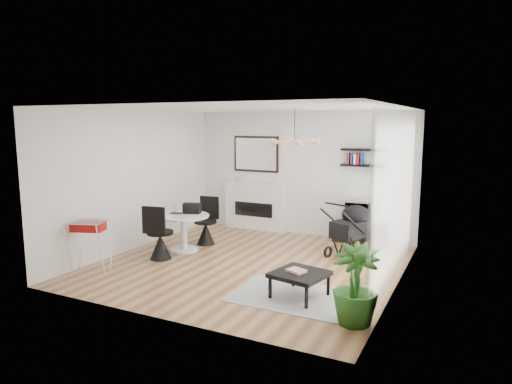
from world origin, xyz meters
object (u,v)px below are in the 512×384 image
at_px(drying_rack, 91,245).
at_px(coffee_table, 300,275).
at_px(crt_tv, 360,211).
at_px(stroller, 351,232).
at_px(fireplace, 255,200).
at_px(dining_table, 184,227).
at_px(potted_plant, 355,285).
at_px(tv_console, 360,233).

distance_m(drying_rack, coffee_table, 3.55).
distance_m(crt_tv, stroller, 1.05).
relative_size(drying_rack, stroller, 0.82).
bearing_deg(fireplace, stroller, -24.19).
bearing_deg(coffee_table, stroller, 86.82).
xyz_separation_m(fireplace, stroller, (2.56, -1.15, -0.23)).
bearing_deg(crt_tv, stroller, -85.09).
xyz_separation_m(dining_table, potted_plant, (3.76, -1.72, 0.03)).
xyz_separation_m(tv_console, drying_rack, (-3.57, -3.83, 0.26)).
distance_m(tv_console, stroller, 1.06).
distance_m(fireplace, crt_tv, 2.48).
bearing_deg(coffee_table, tv_console, 89.03).
xyz_separation_m(dining_table, drying_rack, (-0.67, -1.69, -0.01)).
distance_m(tv_console, coffee_table, 3.34).
xyz_separation_m(coffee_table, potted_plant, (0.92, -0.51, 0.17)).
bearing_deg(tv_console, stroller, -85.98).
relative_size(fireplace, tv_console, 1.99).
bearing_deg(coffee_table, drying_rack, -172.16).
height_order(fireplace, tv_console, fireplace).
height_order(crt_tv, drying_rack, crt_tv).
bearing_deg(crt_tv, drying_rack, -132.90).
relative_size(dining_table, coffee_table, 1.19).
height_order(fireplace, stroller, fireplace).
height_order(dining_table, drying_rack, drying_rack).
bearing_deg(dining_table, coffee_table, -23.01).
xyz_separation_m(dining_table, stroller, (2.97, 1.11, -0.01)).
distance_m(crt_tv, potted_plant, 3.95).
xyz_separation_m(dining_table, coffee_table, (2.84, -1.21, -0.14)).
height_order(drying_rack, stroller, stroller).
relative_size(fireplace, dining_table, 2.20).
bearing_deg(potted_plant, tv_console, 102.61).
xyz_separation_m(drying_rack, coffee_table, (3.51, 0.48, -0.13)).
xyz_separation_m(fireplace, crt_tv, (2.47, -0.13, -0.02)).
bearing_deg(drying_rack, stroller, 18.24).
bearing_deg(stroller, dining_table, -138.86).
xyz_separation_m(crt_tv, drying_rack, (-3.55, -3.82, -0.20)).
distance_m(dining_table, drying_rack, 1.82).
height_order(tv_console, coffee_table, tv_console).
bearing_deg(drying_rack, coffee_table, -11.47).
height_order(crt_tv, coffee_table, crt_tv).
height_order(dining_table, stroller, stroller).
bearing_deg(potted_plant, drying_rack, 179.62).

